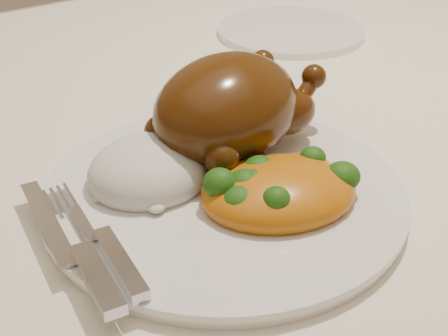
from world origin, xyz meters
TOP-DOWN VIEW (x-y plane):
  - dining_table at (0.00, 0.00)m, footprint 1.60×0.90m
  - tablecloth at (0.00, 0.00)m, footprint 1.73×1.03m
  - dinner_plate at (-0.16, -0.14)m, footprint 0.34×0.34m
  - side_plate at (0.18, 0.16)m, footprint 0.23×0.23m
  - roast_chicken at (-0.12, -0.09)m, footprint 0.20×0.15m
  - rice_mound at (-0.20, -0.09)m, footprint 0.12×0.11m
  - mac_and_cheese at (-0.13, -0.18)m, footprint 0.16×0.14m
  - cutlery at (-0.29, -0.15)m, footprint 0.05×0.19m

SIDE VIEW (x-z plane):
  - dining_table at x=0.00m, z-range 0.29..1.05m
  - tablecloth at x=0.00m, z-range 0.65..0.83m
  - side_plate at x=0.18m, z-range 0.77..0.78m
  - dinner_plate at x=-0.16m, z-range 0.77..0.78m
  - cutlery at x=-0.29m, z-range 0.78..0.79m
  - rice_mound at x=-0.20m, z-range 0.76..0.82m
  - mac_and_cheese at x=-0.13m, z-range 0.77..0.82m
  - roast_chicken at x=-0.12m, z-range 0.78..0.88m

